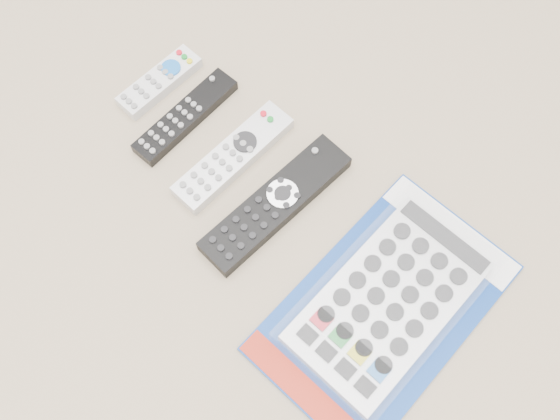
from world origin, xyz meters
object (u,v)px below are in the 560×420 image
Objects in this scene: jumbo_remote_packaged at (388,301)px; remote_small_grey at (159,82)px; remote_silver_dvd at (233,157)px; remote_slim_black at (185,117)px; remote_large_black at (275,204)px.

remote_small_grey is at bearing 175.84° from jumbo_remote_packaged.
remote_slim_black is at bearing -179.22° from remote_silver_dvd.
remote_silver_dvd reaches higher than remote_slim_black.
remote_silver_dvd is (0.16, -0.03, 0.00)m from remote_small_grey.
remote_large_black is at bearing -5.66° from remote_small_grey.
remote_large_black is (0.25, -0.05, 0.00)m from remote_small_grey.
remote_silver_dvd is at bearing -4.72° from remote_small_grey.
remote_silver_dvd is 0.58× the size of jumbo_remote_packaged.
remote_large_black is at bearing -7.25° from remote_silver_dvd.
remote_small_grey is at bearing 165.99° from remote_slim_black.
jumbo_remote_packaged is (0.28, -0.04, 0.01)m from remote_silver_dvd.
jumbo_remote_packaged is (0.37, -0.05, 0.01)m from remote_slim_black.
remote_slim_black is 0.52× the size of jumbo_remote_packaged.
remote_silver_dvd is 0.82× the size of remote_large_black.
remote_large_black is (0.18, -0.03, 0.00)m from remote_slim_black.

